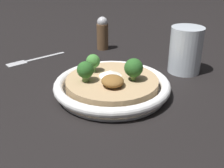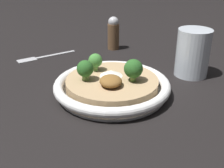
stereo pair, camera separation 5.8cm
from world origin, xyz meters
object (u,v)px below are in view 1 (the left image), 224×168
Objects in this scene: broccoli_back at (85,70)px; pepper_shaker at (102,33)px; risotto_bowl at (112,86)px; broccoli_right at (93,62)px; broccoli_front_left at (134,68)px; fork_utensil at (31,60)px; drinking_glass at (186,50)px.

pepper_shaker reaches higher than broccoli_back.
broccoli_right is at bearing 33.08° from risotto_bowl.
risotto_bowl is 5.28× the size of broccoli_front_left.
risotto_bowl reaches higher than fork_utensil.
broccoli_right is 0.23m from drinking_glass.
drinking_glass reaches higher than broccoli_back.
risotto_bowl is 0.29m from fork_utensil.
broccoli_front_left is 0.41× the size of drinking_glass.
risotto_bowl is at bearing -93.64° from broccoli_back.
risotto_bowl is at bearing 111.65° from drinking_glass.
broccoli_back is 0.43× the size of pepper_shaker.
broccoli_front_left is 0.29× the size of fork_utensil.
broccoli_right reaches higher than risotto_bowl.
drinking_glass reaches higher than broccoli_front_left.
pepper_shaker is (0.30, 0.01, -0.01)m from broccoli_front_left.
drinking_glass is at bearing -82.53° from broccoli_right.
drinking_glass is at bearing -59.45° from broccoli_front_left.
pepper_shaker reaches higher than broccoli_front_left.
broccoli_back reaches higher than fork_utensil.
broccoli_front_left reaches higher than broccoli_back.
broccoli_front_left is at bearing -178.36° from pepper_shaker.
broccoli_back is at bearing 163.24° from pepper_shaker.
pepper_shaker is (0.21, 0.16, -0.01)m from drinking_glass.
pepper_shaker is at bearing 37.78° from drinking_glass.
broccoli_right is 0.24m from fork_utensil.
pepper_shaker is at bearing -14.80° from broccoli_right.
fork_utensil is at bearing 28.29° from broccoli_back.
fork_utensil is (0.23, 0.18, -0.02)m from risotto_bowl.
broccoli_right is 0.39× the size of pepper_shaker.
broccoli_back is at bearing 86.36° from risotto_bowl.
pepper_shaker is at bearing -16.76° from broccoli_back.
risotto_bowl is at bearing 173.61° from pepper_shaker.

